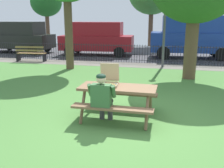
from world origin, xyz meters
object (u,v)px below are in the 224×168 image
(lamp_post_walkway, at_px, (165,14))
(parked_car_far_left, at_px, (19,36))
(picnic_table_foreground, at_px, (118,94))
(adult_at_table, at_px, (102,97))
(park_bench_left, at_px, (31,54))
(parked_car_center, at_px, (192,36))
(pizza_box_open, at_px, (109,81))
(far_tree_left, at_px, (46,3))
(parked_car_left, at_px, (97,38))

(lamp_post_walkway, height_order, parked_car_far_left, lamp_post_walkway)
(picnic_table_foreground, height_order, adult_at_table, adult_at_table)
(park_bench_left, relative_size, parked_car_center, 0.34)
(pizza_box_open, bearing_deg, adult_at_table, -90.24)
(lamp_post_walkway, distance_m, far_tree_left, 14.15)
(adult_at_table, height_order, parked_car_far_left, parked_car_far_left)
(adult_at_table, xyz_separation_m, parked_car_far_left, (-8.75, 10.77, 0.44))
(lamp_post_walkway, distance_m, parked_car_center, 3.80)
(parked_car_far_left, relative_size, parked_car_center, 0.98)
(park_bench_left, xyz_separation_m, parked_car_left, (2.83, 3.27, 0.68))
(adult_at_table, bearing_deg, far_tree_left, 119.77)
(adult_at_table, height_order, park_bench_left, adult_at_table)
(pizza_box_open, xyz_separation_m, parked_car_center, (2.57, 10.18, 0.44))
(pizza_box_open, distance_m, parked_car_left, 10.68)
(park_bench_left, height_order, parked_car_left, parked_car_left)
(lamp_post_walkway, distance_m, parked_car_left, 5.58)
(picnic_table_foreground, relative_size, parked_car_left, 0.39)
(parked_car_far_left, bearing_deg, park_bench_left, -50.43)
(far_tree_left, bearing_deg, parked_car_center, -26.20)
(lamp_post_walkway, height_order, parked_car_left, lamp_post_walkway)
(adult_at_table, distance_m, lamp_post_walkway, 7.80)
(lamp_post_walkway, bearing_deg, parked_car_center, 65.31)
(pizza_box_open, xyz_separation_m, parked_car_left, (-3.22, 10.18, 0.23))
(pizza_box_open, height_order, far_tree_left, far_tree_left)
(far_tree_left, bearing_deg, picnic_table_foreground, -58.84)
(parked_car_left, bearing_deg, pizza_box_open, -72.42)
(lamp_post_walkway, bearing_deg, picnic_table_foreground, -96.72)
(parked_car_left, bearing_deg, lamp_post_walkway, -37.33)
(parked_car_far_left, height_order, parked_car_left, same)
(pizza_box_open, height_order, parked_car_center, parked_car_center)
(park_bench_left, distance_m, parked_car_left, 4.38)
(adult_at_table, xyz_separation_m, far_tree_left, (-9.58, 16.75, 2.97))
(parked_car_left, relative_size, far_tree_left, 0.96)
(adult_at_table, bearing_deg, picnic_table_foreground, 63.74)
(parked_car_left, bearing_deg, parked_car_center, -0.00)
(adult_at_table, height_order, parked_car_left, parked_car_left)
(picnic_table_foreground, height_order, parked_car_far_left, parked_car_far_left)
(picnic_table_foreground, height_order, parked_car_center, parked_car_center)
(picnic_table_foreground, xyz_separation_m, adult_at_table, (-0.25, -0.50, 0.06))
(parked_car_center, bearing_deg, park_bench_left, -159.23)
(pizza_box_open, relative_size, parked_car_left, 0.12)
(pizza_box_open, relative_size, park_bench_left, 0.33)
(picnic_table_foreground, bearing_deg, adult_at_table, -116.26)
(adult_at_table, relative_size, parked_car_far_left, 0.25)
(pizza_box_open, bearing_deg, parked_car_far_left, 130.71)
(park_bench_left, relative_size, far_tree_left, 0.33)
(pizza_box_open, distance_m, parked_car_far_left, 13.43)
(far_tree_left, bearing_deg, adult_at_table, -60.23)
(picnic_table_foreground, relative_size, parked_car_far_left, 0.39)
(park_bench_left, height_order, parked_car_far_left, parked_car_far_left)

